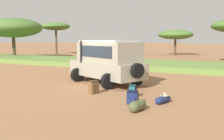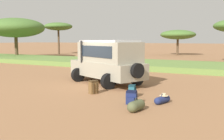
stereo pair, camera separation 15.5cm
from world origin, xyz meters
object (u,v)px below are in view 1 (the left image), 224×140
Objects in this scene: backpack_near_rear_wheel at (132,91)px; duffel_bag_soft_canvas at (137,106)px; backpack_cluster_center at (94,87)px; acacia_tree_far_left at (56,27)px; acacia_tree_centre_back at (175,35)px; safari_vehicle at (107,61)px; backpack_beside_front_wheel at (132,98)px; duffel_bag_low_black_case at (163,99)px; acacia_tree_left_mid at (13,28)px.

duffel_bag_soft_canvas is (1.01, -1.92, -0.07)m from backpack_near_rear_wheel.
acacia_tree_far_left reaches higher than backpack_cluster_center.
backpack_cluster_center is 31.83m from acacia_tree_centre_back.
acacia_tree_centre_back reaches higher than safari_vehicle.
backpack_beside_front_wheel is at bearing -50.08° from safari_vehicle.
acacia_tree_far_left reaches higher than acacia_tree_centre_back.
acacia_tree_centre_back reaches higher than duffel_bag_low_black_case.
acacia_tree_centre_back is (-6.35, 32.46, 2.97)m from backpack_beside_front_wheel.
backpack_near_rear_wheel reaches higher than duffel_bag_low_black_case.
duffel_bag_low_black_case is at bearing -31.50° from acacia_tree_left_mid.
duffel_bag_soft_canvas is 34.11m from acacia_tree_centre_back.
backpack_cluster_center is at bearing 156.79° from backpack_beside_front_wheel.
acacia_tree_far_left is 10.32m from acacia_tree_left_mid.
duffel_bag_low_black_case is at bearing -5.55° from backpack_cluster_center.
acacia_tree_left_mid is 24.05m from acacia_tree_centre_back.
backpack_cluster_center is 1.13× the size of backpack_near_rear_wheel.
acacia_tree_centre_back reaches higher than backpack_beside_front_wheel.
backpack_beside_front_wheel is 28.75m from acacia_tree_left_mid.
safari_vehicle is 0.97× the size of acacia_tree_centre_back.
backpack_cluster_center is 0.71× the size of duffel_bag_low_black_case.
backpack_cluster_center is at bearing 147.85° from duffel_bag_soft_canvas.
backpack_near_rear_wheel is at bearing -32.37° from acacia_tree_left_mid.
backpack_cluster_center is 0.08× the size of acacia_tree_left_mid.
backpack_near_rear_wheel is (-0.48, 1.11, 0.01)m from backpack_beside_front_wheel.
acacia_tree_left_mid reaches higher than duffel_bag_low_black_case.
backpack_beside_front_wheel is 0.97× the size of backpack_near_rear_wheel.
backpack_beside_front_wheel is 36.33m from acacia_tree_far_left.
acacia_tree_far_left is at bearing -161.00° from acacia_tree_centre_back.
backpack_cluster_center is 0.11× the size of acacia_tree_centre_back.
acacia_tree_far_left is at bearing 135.64° from duffel_bag_low_black_case.
acacia_tree_far_left reaches higher than safari_vehicle.
duffel_bag_low_black_case is 0.98× the size of duffel_bag_soft_canvas.
acacia_tree_centre_back is at bearing 101.07° from backpack_beside_front_wheel.
duffel_bag_low_black_case is at bearing -15.93° from backpack_near_rear_wheel.
acacia_tree_centre_back is (-6.88, 33.27, 3.03)m from duffel_bag_soft_canvas.
acacia_tree_far_left reaches higher than backpack_beside_front_wheel.
backpack_beside_front_wheel is at bearing -78.93° from acacia_tree_centre_back.
acacia_tree_far_left is at bearing 133.74° from backpack_beside_front_wheel.
acacia_tree_centre_back is (-3.99, 31.45, 2.92)m from backpack_cluster_center.
acacia_tree_centre_back is (-7.36, 31.78, 3.07)m from duffel_bag_low_black_case.
acacia_tree_left_mid is (-23.70, 15.83, 3.75)m from backpack_beside_front_wheel.
backpack_beside_front_wheel is at bearing -46.26° from acacia_tree_far_left.
acacia_tree_left_mid is 1.42× the size of acacia_tree_centre_back.
backpack_near_rear_wheel is 0.10× the size of acacia_tree_far_left.
safari_vehicle is at bearing 105.65° from backpack_cluster_center.
backpack_cluster_center is at bearing -34.78° from acacia_tree_left_mid.
acacia_tree_left_mid reaches higher than safari_vehicle.
duffel_bag_low_black_case is 29.24m from acacia_tree_left_mid.
acacia_tree_far_left reaches higher than acacia_tree_left_mid.
duffel_bag_soft_canvas is 0.16× the size of acacia_tree_centre_back.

